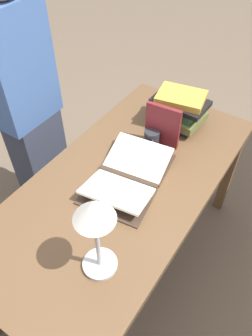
{
  "coord_description": "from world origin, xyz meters",
  "views": [
    {
      "loc": [
        0.87,
        0.6,
        1.95
      ],
      "look_at": [
        -0.02,
        0.0,
        0.84
      ],
      "focal_mm": 35.0,
      "sensor_mm": 36.0,
      "label": 1
    }
  ],
  "objects_px": {
    "book_stack_tall": "(179,109)",
    "book_standing_upright": "(163,126)",
    "reading_lamp": "(95,220)",
    "person_reader": "(29,113)",
    "coffee_mug": "(152,138)",
    "open_book": "(128,175)"
  },
  "relations": [
    {
      "from": "book_stack_tall",
      "to": "reading_lamp",
      "type": "distance_m",
      "value": 1.0
    },
    {
      "from": "person_reader",
      "to": "coffee_mug",
      "type": "bearing_deg",
      "value": -72.85
    },
    {
      "from": "book_stack_tall",
      "to": "coffee_mug",
      "type": "height_order",
      "value": "book_stack_tall"
    },
    {
      "from": "reading_lamp",
      "to": "coffee_mug",
      "type": "bearing_deg",
      "value": -164.92
    },
    {
      "from": "coffee_mug",
      "to": "person_reader",
      "type": "xyz_separation_m",
      "value": [
        0.22,
        -0.7,
        0.01
      ]
    },
    {
      "from": "open_book",
      "to": "reading_lamp",
      "type": "distance_m",
      "value": 0.55
    },
    {
      "from": "coffee_mug",
      "to": "person_reader",
      "type": "relative_size",
      "value": 0.06
    },
    {
      "from": "book_stack_tall",
      "to": "book_standing_upright",
      "type": "height_order",
      "value": "book_standing_upright"
    },
    {
      "from": "open_book",
      "to": "coffee_mug",
      "type": "xyz_separation_m",
      "value": [
        -0.28,
        -0.03,
        0.02
      ]
    },
    {
      "from": "book_stack_tall",
      "to": "book_standing_upright",
      "type": "distance_m",
      "value": 0.21
    },
    {
      "from": "book_stack_tall",
      "to": "reading_lamp",
      "type": "xyz_separation_m",
      "value": [
        0.96,
        0.16,
        0.2
      ]
    },
    {
      "from": "book_standing_upright",
      "to": "coffee_mug",
      "type": "distance_m",
      "value": 0.09
    },
    {
      "from": "reading_lamp",
      "to": "person_reader",
      "type": "xyz_separation_m",
      "value": [
        -0.51,
        -0.89,
        -0.25
      ]
    },
    {
      "from": "open_book",
      "to": "person_reader",
      "type": "height_order",
      "value": "person_reader"
    },
    {
      "from": "reading_lamp",
      "to": "person_reader",
      "type": "height_order",
      "value": "person_reader"
    },
    {
      "from": "open_book",
      "to": "reading_lamp",
      "type": "relative_size",
      "value": 1.33
    },
    {
      "from": "coffee_mug",
      "to": "open_book",
      "type": "bearing_deg",
      "value": 6.9
    },
    {
      "from": "book_stack_tall",
      "to": "coffee_mug",
      "type": "relative_size",
      "value": 2.87
    },
    {
      "from": "person_reader",
      "to": "book_standing_upright",
      "type": "bearing_deg",
      "value": -71.37
    },
    {
      "from": "book_standing_upright",
      "to": "reading_lamp",
      "type": "height_order",
      "value": "reading_lamp"
    },
    {
      "from": "open_book",
      "to": "coffee_mug",
      "type": "relative_size",
      "value": 5.12
    },
    {
      "from": "book_stack_tall",
      "to": "reading_lamp",
      "type": "relative_size",
      "value": 0.75
    }
  ]
}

